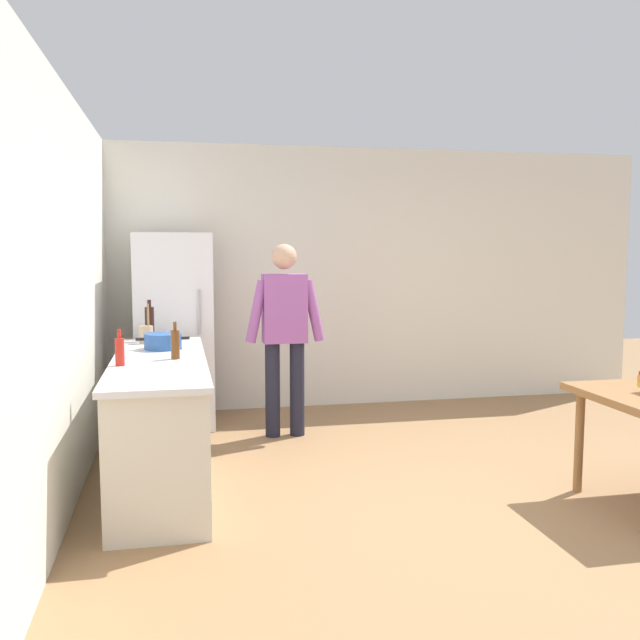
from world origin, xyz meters
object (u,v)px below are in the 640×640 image
at_px(bottle_sauce_red, 120,351).
at_px(bottle_wine_dark, 150,323).
at_px(person, 285,327).
at_px(utensil_jar, 146,334).
at_px(cooking_pot, 163,341).
at_px(bottle_beer_brown, 175,344).
at_px(refrigerator, 174,331).

relative_size(bottle_sauce_red, bottle_wine_dark, 0.71).
xyz_separation_m(person, utensil_jar, (-1.17, -0.25, 0.00)).
distance_m(cooking_pot, bottle_beer_brown, 0.50).
bearing_deg(utensil_jar, bottle_beer_brown, -74.82).
relative_size(utensil_jar, bottle_sauce_red, 1.33).
distance_m(refrigerator, bottle_beer_brown, 1.66).
distance_m(cooking_pot, utensil_jar, 0.38).
distance_m(utensil_jar, bottle_beer_brown, 0.88).
bearing_deg(bottle_wine_dark, cooking_pot, -77.26).
xyz_separation_m(utensil_jar, bottle_wine_dark, (0.02, 0.15, 0.07)).
xyz_separation_m(bottle_wine_dark, bottle_beer_brown, (0.21, -0.99, -0.04)).
xyz_separation_m(cooking_pot, bottle_beer_brown, (0.09, -0.49, 0.05)).
relative_size(refrigerator, utensil_jar, 5.62).
xyz_separation_m(refrigerator, bottle_sauce_red, (-0.34, -1.86, 0.10)).
distance_m(refrigerator, utensil_jar, 0.84).
bearing_deg(bottle_sauce_red, cooking_pot, 69.45).
relative_size(utensil_jar, bottle_beer_brown, 1.23).
relative_size(person, utensil_jar, 5.31).
height_order(bottle_sauce_red, bottle_beer_brown, bottle_beer_brown).
height_order(refrigerator, bottle_sauce_red, refrigerator).
xyz_separation_m(cooking_pot, bottle_wine_dark, (-0.11, 0.50, 0.09)).
height_order(person, utensil_jar, person).
bearing_deg(person, bottle_wine_dark, -174.78).
distance_m(person, cooking_pot, 1.20).
relative_size(cooking_pot, utensil_jar, 1.25).
bearing_deg(bottle_sauce_red, bottle_beer_brown, 29.73).
bearing_deg(person, utensil_jar, -167.83).
bearing_deg(bottle_wine_dark, refrigerator, 73.54).
bearing_deg(cooking_pot, bottle_sauce_red, -110.55).
relative_size(refrigerator, bottle_wine_dark, 5.29).
xyz_separation_m(refrigerator, bottle_beer_brown, (0.01, -1.65, 0.11)).
xyz_separation_m(refrigerator, cooking_pot, (-0.08, -1.16, 0.06)).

